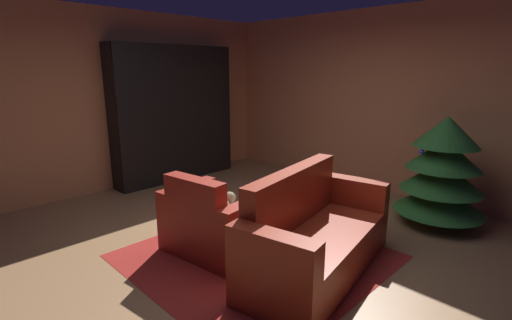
{
  "coord_description": "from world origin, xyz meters",
  "views": [
    {
      "loc": [
        2.55,
        -2.58,
        1.85
      ],
      "look_at": [
        -0.16,
        0.13,
        0.9
      ],
      "focal_mm": 25.93,
      "sensor_mm": 36.0,
      "label": 1
    }
  ],
  "objects_px": {
    "book_stack_on_table": "(259,206)",
    "armchair_red": "(214,224)",
    "couch_red": "(315,238)",
    "bottle_on_table": "(258,208)",
    "coffee_table": "(261,216)",
    "bookshelf_unit": "(182,115)",
    "decorated_tree": "(442,171)"
  },
  "relations": [
    {
      "from": "armchair_red",
      "to": "book_stack_on_table",
      "type": "distance_m",
      "value": 0.5
    },
    {
      "from": "bottle_on_table",
      "to": "couch_red",
      "type": "bearing_deg",
      "value": 25.78
    },
    {
      "from": "bookshelf_unit",
      "to": "decorated_tree",
      "type": "relative_size",
      "value": 1.68
    },
    {
      "from": "bookshelf_unit",
      "to": "bottle_on_table",
      "type": "relative_size",
      "value": 8.7
    },
    {
      "from": "book_stack_on_table",
      "to": "armchair_red",
      "type": "bearing_deg",
      "value": -132.32
    },
    {
      "from": "coffee_table",
      "to": "book_stack_on_table",
      "type": "height_order",
      "value": "book_stack_on_table"
    },
    {
      "from": "couch_red",
      "to": "bottle_on_table",
      "type": "relative_size",
      "value": 7.56
    },
    {
      "from": "couch_red",
      "to": "book_stack_on_table",
      "type": "xyz_separation_m",
      "value": [
        -0.63,
        -0.09,
        0.18
      ]
    },
    {
      "from": "couch_red",
      "to": "armchair_red",
      "type": "bearing_deg",
      "value": -155.14
    },
    {
      "from": "couch_red",
      "to": "book_stack_on_table",
      "type": "height_order",
      "value": "couch_red"
    },
    {
      "from": "book_stack_on_table",
      "to": "bottle_on_table",
      "type": "bearing_deg",
      "value": -48.43
    },
    {
      "from": "bookshelf_unit",
      "to": "book_stack_on_table",
      "type": "height_order",
      "value": "bookshelf_unit"
    },
    {
      "from": "bookshelf_unit",
      "to": "armchair_red",
      "type": "relative_size",
      "value": 2.05
    },
    {
      "from": "bookshelf_unit",
      "to": "book_stack_on_table",
      "type": "bearing_deg",
      "value": -19.85
    },
    {
      "from": "couch_red",
      "to": "book_stack_on_table",
      "type": "bearing_deg",
      "value": -171.45
    },
    {
      "from": "book_stack_on_table",
      "to": "bottle_on_table",
      "type": "height_order",
      "value": "bottle_on_table"
    },
    {
      "from": "bookshelf_unit",
      "to": "book_stack_on_table",
      "type": "xyz_separation_m",
      "value": [
        2.85,
        -1.03,
        -0.6
      ]
    },
    {
      "from": "couch_red",
      "to": "decorated_tree",
      "type": "height_order",
      "value": "decorated_tree"
    },
    {
      "from": "armchair_red",
      "to": "decorated_tree",
      "type": "distance_m",
      "value": 2.78
    },
    {
      "from": "couch_red",
      "to": "bottle_on_table",
      "type": "bearing_deg",
      "value": -154.22
    },
    {
      "from": "bottle_on_table",
      "to": "decorated_tree",
      "type": "bearing_deg",
      "value": 67.17
    },
    {
      "from": "coffee_table",
      "to": "book_stack_on_table",
      "type": "relative_size",
      "value": 3.15
    },
    {
      "from": "armchair_red",
      "to": "couch_red",
      "type": "bearing_deg",
      "value": 24.86
    },
    {
      "from": "armchair_red",
      "to": "couch_red",
      "type": "height_order",
      "value": "couch_red"
    },
    {
      "from": "bookshelf_unit",
      "to": "bottle_on_table",
      "type": "height_order",
      "value": "bookshelf_unit"
    },
    {
      "from": "bookshelf_unit",
      "to": "armchair_red",
      "type": "height_order",
      "value": "bookshelf_unit"
    },
    {
      "from": "bookshelf_unit",
      "to": "decorated_tree",
      "type": "bearing_deg",
      "value": 14.59
    },
    {
      "from": "couch_red",
      "to": "bottle_on_table",
      "type": "height_order",
      "value": "couch_red"
    },
    {
      "from": "armchair_red",
      "to": "coffee_table",
      "type": "distance_m",
      "value": 0.49
    },
    {
      "from": "book_stack_on_table",
      "to": "bottle_on_table",
      "type": "xyz_separation_m",
      "value": [
        0.13,
        -0.15,
        0.06
      ]
    },
    {
      "from": "coffee_table",
      "to": "book_stack_on_table",
      "type": "distance_m",
      "value": 0.1
    },
    {
      "from": "coffee_table",
      "to": "decorated_tree",
      "type": "height_order",
      "value": "decorated_tree"
    }
  ]
}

